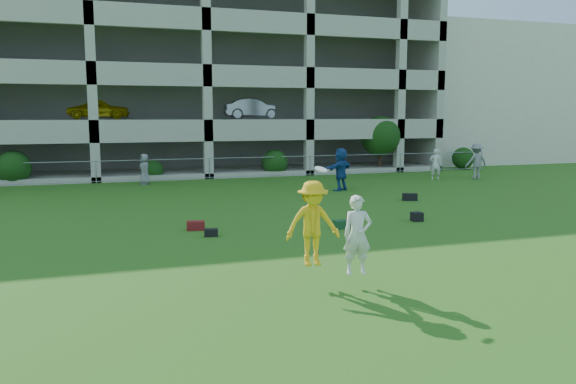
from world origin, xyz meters
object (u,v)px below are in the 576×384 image
object	(u,v)px
bystander_c	(145,169)
bystander_f	(476,161)
stucco_building	(466,97)
bystander_d	(341,169)
crate_d	(417,217)
parking_garage	(185,79)
bystander_e	(435,164)
frisbee_contest	(323,226)

from	to	relation	value
bystander_c	bystander_f	size ratio (longest dim) A/B	0.80
stucco_building	bystander_f	world-z (taller)	stucco_building
bystander_f	bystander_d	bearing A→B (deg)	18.44
stucco_building	crate_d	xyz separation A→B (m)	(-18.54, -23.57, -4.85)
bystander_c	parking_garage	xyz separation A→B (m)	(3.60, 10.14, 5.22)
bystander_c	bystander_e	distance (m)	15.63
bystander_c	bystander_e	xyz separation A→B (m)	(15.36, -2.85, 0.07)
bystander_d	parking_garage	size ratio (longest dim) A/B	0.07
bystander_d	frisbee_contest	xyz separation A→B (m)	(-6.33, -13.69, 0.27)
bystander_d	parking_garage	xyz separation A→B (m)	(-5.08, 15.35, 5.00)
bystander_d	parking_garage	world-z (taller)	parking_garage
bystander_f	crate_d	bearing A→B (deg)	51.17
bystander_e	crate_d	size ratio (longest dim) A/B	4.91
frisbee_contest	crate_d	bearing A→B (deg)	45.24
bystander_e	parking_garage	bearing A→B (deg)	-21.35
stucco_building	parking_garage	world-z (taller)	parking_garage
crate_d	bystander_c	bearing A→B (deg)	121.53
bystander_c	parking_garage	size ratio (longest dim) A/B	0.05
stucco_building	bystander_c	bearing A→B (deg)	-158.58
bystander_f	parking_garage	world-z (taller)	parking_garage
bystander_e	bystander_f	size ratio (longest dim) A/B	0.87
bystander_c	frisbee_contest	xyz separation A→B (m)	(2.35, -18.90, 0.50)
bystander_c	stucco_building	bearing A→B (deg)	97.25
stucco_building	parking_garage	size ratio (longest dim) A/B	0.53
bystander_d	stucco_building	bearing A→B (deg)	-170.21
crate_d	parking_garage	bearing A→B (deg)	100.86
bystander_d	bystander_e	size ratio (longest dim) A/B	1.18
bystander_f	stucco_building	bearing A→B (deg)	-117.60
bystander_d	parking_garage	bearing A→B (deg)	-103.01
bystander_f	parking_garage	size ratio (longest dim) A/B	0.07
bystander_c	bystander_d	size ratio (longest dim) A/B	0.78
stucco_building	bystander_e	bearing A→B (deg)	-130.24
bystander_d	bystander_f	size ratio (longest dim) A/B	1.02
bystander_c	crate_d	distance (m)	15.43
bystander_c	frisbee_contest	distance (m)	19.05
stucco_building	bystander_f	size ratio (longest dim) A/B	8.06
bystander_e	stucco_building	bearing A→B (deg)	-103.77
bystander_f	frisbee_contest	xyz separation A→B (m)	(-15.49, -15.82, 0.29)
crate_d	parking_garage	xyz separation A→B (m)	(-4.47, 23.27, 5.86)
bystander_f	frisbee_contest	size ratio (longest dim) A/B	0.88
frisbee_contest	bystander_e	bearing A→B (deg)	50.97
bystander_f	parking_garage	distance (m)	20.07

